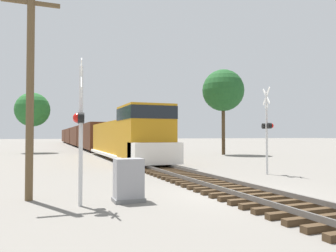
% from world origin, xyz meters
% --- Properties ---
extents(ground_plane, '(400.00, 400.00, 0.00)m').
position_xyz_m(ground_plane, '(0.00, 0.00, 0.00)').
color(ground_plane, slate).
extents(rail_track_bed, '(2.60, 160.00, 0.31)m').
position_xyz_m(rail_track_bed, '(0.00, -0.00, 0.14)').
color(rail_track_bed, '#42301E').
rests_on(rail_track_bed, ground).
extents(freight_train, '(3.13, 89.05, 4.14)m').
position_xyz_m(freight_train, '(0.00, 52.82, 1.93)').
color(freight_train, '#B77A14').
rests_on(freight_train, ground).
extents(crossing_signal_near, '(0.39, 1.01, 4.32)m').
position_xyz_m(crossing_signal_near, '(-5.48, -0.02, 2.49)').
color(crossing_signal_near, silver).
rests_on(crossing_signal_near, ground).
extents(crossing_signal_far, '(0.53, 1.01, 4.67)m').
position_xyz_m(crossing_signal_far, '(4.72, 4.51, 2.55)').
color(crossing_signal_far, silver).
rests_on(crossing_signal_far, ground).
extents(relay_cabinet, '(0.97, 0.70, 1.36)m').
position_xyz_m(relay_cabinet, '(-3.96, 0.13, 0.67)').
color(relay_cabinet, slate).
rests_on(relay_cabinet, ground).
extents(utility_pole, '(1.80, 0.24, 7.02)m').
position_xyz_m(utility_pole, '(-6.91, 1.42, 3.69)').
color(utility_pole, brown).
rests_on(utility_pole, ground).
extents(tree_far_right, '(4.55, 4.55, 9.29)m').
position_xyz_m(tree_far_right, '(11.74, 21.12, 6.98)').
color(tree_far_right, '#473521').
rests_on(tree_far_right, ground).
extents(tree_mid_background, '(4.11, 4.11, 7.27)m').
position_xyz_m(tree_mid_background, '(-7.88, 32.67, 5.19)').
color(tree_mid_background, brown).
rests_on(tree_mid_background, ground).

